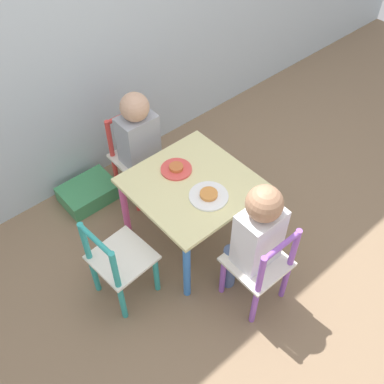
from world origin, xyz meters
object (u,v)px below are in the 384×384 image
(child_back, at_px, (141,141))
(chair_red, at_px, (137,158))
(kids_table, at_px, (192,192))
(storage_bin, at_px, (89,193))
(chair_teal, at_px, (119,263))
(plate_back, at_px, (176,169))
(plate_front, at_px, (209,196))
(child_front, at_px, (255,235))
(chair_purple, at_px, (260,267))

(child_back, bearing_deg, chair_red, 90.00)
(kids_table, distance_m, child_back, 0.43)
(child_back, distance_m, storage_bin, 0.50)
(chair_teal, height_order, plate_back, chair_teal)
(chair_red, bearing_deg, kids_table, -90.00)
(plate_front, bearing_deg, child_front, -90.88)
(child_front, bearing_deg, plate_front, -90.25)
(chair_purple, bearing_deg, child_back, -89.88)
(chair_purple, height_order, chair_teal, same)
(child_back, distance_m, plate_front, 0.54)
(chair_purple, bearing_deg, plate_back, -89.87)
(chair_purple, distance_m, chair_red, 0.97)
(child_front, bearing_deg, chair_purple, 90.00)
(child_back, relative_size, storage_bin, 2.26)
(child_back, height_order, plate_back, child_back)
(child_front, bearing_deg, chair_red, -89.87)
(child_back, bearing_deg, chair_purple, -90.13)
(plate_front, height_order, storage_bin, plate_front)
(child_front, bearing_deg, plate_back, -89.86)
(chair_teal, bearing_deg, kids_table, -90.00)
(storage_bin, bearing_deg, kids_table, -66.01)
(child_front, xyz_separation_m, plate_back, (0.00, 0.54, 0.00))
(chair_red, bearing_deg, plate_back, -90.13)
(chair_red, height_order, storage_bin, chair_red)
(storage_bin, bearing_deg, plate_back, -61.09)
(chair_teal, height_order, child_front, child_front)
(kids_table, relative_size, plate_front, 3.01)
(chair_purple, xyz_separation_m, storage_bin, (-0.27, 1.10, -0.21))
(child_front, bearing_deg, kids_table, -90.00)
(chair_purple, distance_m, child_front, 0.19)
(plate_back, bearing_deg, child_front, -90.49)
(chair_red, relative_size, plate_back, 3.34)
(storage_bin, bearing_deg, child_front, -75.43)
(chair_red, relative_size, child_back, 0.73)
(chair_red, bearing_deg, storage_bin, 154.72)
(chair_teal, relative_size, plate_back, 3.34)
(kids_table, xyz_separation_m, chair_red, (0.00, 0.48, -0.11))
(chair_purple, xyz_separation_m, chair_teal, (-0.48, 0.45, 0.00))
(chair_red, bearing_deg, chair_teal, -132.66)
(chair_purple, relative_size, plate_back, 3.34)
(storage_bin, bearing_deg, plate_front, -69.55)
(chair_red, bearing_deg, child_front, -90.12)
(storage_bin, bearing_deg, chair_red, -25.66)
(child_front, xyz_separation_m, child_back, (0.01, 0.84, -0.02))
(kids_table, bearing_deg, child_front, -90.63)
(chair_teal, xyz_separation_m, plate_back, (0.48, 0.16, 0.18))
(child_front, height_order, child_back, child_front)
(kids_table, bearing_deg, child_back, 89.62)
(chair_teal, distance_m, storage_bin, 0.72)
(child_back, height_order, storage_bin, child_back)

